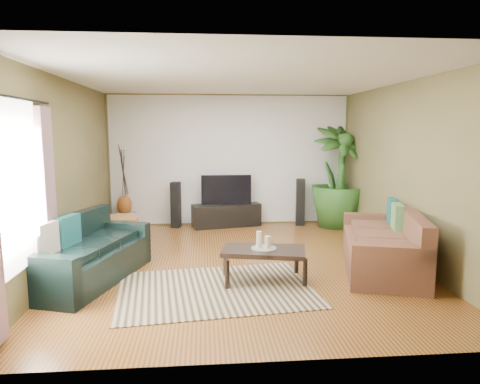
{
  "coord_description": "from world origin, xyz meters",
  "views": [
    {
      "loc": [
        -0.54,
        -6.15,
        1.98
      ],
      "look_at": [
        0.0,
        0.2,
        1.05
      ],
      "focal_mm": 32.0,
      "sensor_mm": 36.0,
      "label": 1
    }
  ],
  "objects": [
    {
      "name": "floor",
      "position": [
        0.0,
        0.0,
        0.0
      ],
      "size": [
        5.5,
        5.5,
        0.0
      ],
      "primitive_type": "plane",
      "color": "brown",
      "rests_on": "ground"
    },
    {
      "name": "ceiling",
      "position": [
        0.0,
        0.0,
        2.7
      ],
      "size": [
        5.5,
        5.5,
        0.0
      ],
      "primitive_type": "plane",
      "rotation": [
        3.14,
        0.0,
        0.0
      ],
      "color": "white",
      "rests_on": "ground"
    },
    {
      "name": "wall_back",
      "position": [
        0.0,
        2.75,
        1.35
      ],
      "size": [
        5.0,
        0.0,
        5.0
      ],
      "primitive_type": "plane",
      "rotation": [
        1.57,
        0.0,
        0.0
      ],
      "color": "brown",
      "rests_on": "ground"
    },
    {
      "name": "wall_front",
      "position": [
        0.0,
        -2.75,
        1.35
      ],
      "size": [
        5.0,
        0.0,
        5.0
      ],
      "primitive_type": "plane",
      "rotation": [
        -1.57,
        0.0,
        0.0
      ],
      "color": "brown",
      "rests_on": "ground"
    },
    {
      "name": "wall_left",
      "position": [
        -2.5,
        0.0,
        1.35
      ],
      "size": [
        0.0,
        5.5,
        5.5
      ],
      "primitive_type": "plane",
      "rotation": [
        1.57,
        0.0,
        1.57
      ],
      "color": "brown",
      "rests_on": "ground"
    },
    {
      "name": "wall_right",
      "position": [
        2.5,
        0.0,
        1.35
      ],
      "size": [
        0.0,
        5.5,
        5.5
      ],
      "primitive_type": "plane",
      "rotation": [
        1.57,
        0.0,
        -1.57
      ],
      "color": "brown",
      "rests_on": "ground"
    },
    {
      "name": "backwall_panel",
      "position": [
        0.0,
        2.74,
        1.35
      ],
      "size": [
        4.9,
        0.0,
        4.9
      ],
      "primitive_type": "plane",
      "rotation": [
        1.57,
        0.0,
        0.0
      ],
      "color": "white",
      "rests_on": "ground"
    },
    {
      "name": "window_pane",
      "position": [
        -2.48,
        -1.6,
        1.4
      ],
      "size": [
        0.0,
        1.8,
        1.8
      ],
      "primitive_type": "plane",
      "rotation": [
        1.57,
        0.0,
        1.57
      ],
      "color": "white",
      "rests_on": "ground"
    },
    {
      "name": "curtain_far",
      "position": [
        -2.43,
        -0.85,
        1.15
      ],
      "size": [
        0.08,
        0.35,
        2.2
      ],
      "primitive_type": "cube",
      "color": "gray",
      "rests_on": "ground"
    },
    {
      "name": "curtain_rod",
      "position": [
        -2.43,
        -1.6,
        2.3
      ],
      "size": [
        0.03,
        1.9,
        0.03
      ],
      "primitive_type": "cylinder",
      "rotation": [
        1.57,
        0.0,
        0.0
      ],
      "color": "black",
      "rests_on": "ground"
    },
    {
      "name": "sofa_left",
      "position": [
        -2.05,
        -0.56,
        0.42
      ],
      "size": [
        1.39,
        2.11,
        0.85
      ],
      "primitive_type": "cube",
      "rotation": [
        0.0,
        0.0,
        1.26
      ],
      "color": "black",
      "rests_on": "floor"
    },
    {
      "name": "sofa_right",
      "position": [
        1.99,
        -0.38,
        0.42
      ],
      "size": [
        1.52,
        2.33,
        0.85
      ],
      "primitive_type": "cube",
      "rotation": [
        0.0,
        0.0,
        -1.85
      ],
      "color": "brown",
      "rests_on": "floor"
    },
    {
      "name": "area_rug",
      "position": [
        -0.41,
        -1.04,
        0.01
      ],
      "size": [
        2.57,
        1.96,
        0.01
      ],
      "primitive_type": "cube",
      "rotation": [
        0.0,
        0.0,
        0.11
      ],
      "color": "tan",
      "rests_on": "floor"
    },
    {
      "name": "coffee_table",
      "position": [
        0.23,
        -0.77,
        0.22
      ],
      "size": [
        1.17,
        0.8,
        0.44
      ],
      "primitive_type": "cube",
      "rotation": [
        0.0,
        0.0,
        -0.22
      ],
      "color": "black",
      "rests_on": "floor"
    },
    {
      "name": "candle_tray",
      "position": [
        0.23,
        -0.77,
        0.44
      ],
      "size": [
        0.33,
        0.33,
        0.01
      ],
      "primitive_type": "cylinder",
      "color": "gray",
      "rests_on": "coffee_table"
    },
    {
      "name": "candle_tall",
      "position": [
        0.17,
        -0.74,
        0.56
      ],
      "size": [
        0.07,
        0.07,
        0.21
      ],
      "primitive_type": "cylinder",
      "color": "white",
      "rests_on": "candle_tray"
    },
    {
      "name": "candle_mid",
      "position": [
        0.27,
        -0.81,
        0.53
      ],
      "size": [
        0.07,
        0.07,
        0.17
      ],
      "primitive_type": "cylinder",
      "color": "beige",
      "rests_on": "candle_tray"
    },
    {
      "name": "candle_short",
      "position": [
        0.3,
        -0.71,
        0.52
      ],
      "size": [
        0.07,
        0.07,
        0.14
      ],
      "primitive_type": "cylinder",
      "color": "beige",
      "rests_on": "candle_tray"
    },
    {
      "name": "tv_stand",
      "position": [
        -0.09,
        2.5,
        0.23
      ],
      "size": [
        1.45,
        0.71,
        0.46
      ],
      "primitive_type": "cube",
      "rotation": [
        0.0,
        0.0,
        0.22
      ],
      "color": "black",
      "rests_on": "floor"
    },
    {
      "name": "television",
      "position": [
        -0.09,
        2.5,
        0.77
      ],
      "size": [
        1.02,
        0.06,
        0.6
      ],
      "primitive_type": "cube",
      "color": "black",
      "rests_on": "tv_stand"
    },
    {
      "name": "speaker_left",
      "position": [
        -1.12,
        2.5,
        0.47
      ],
      "size": [
        0.22,
        0.23,
        0.93
      ],
      "primitive_type": "cube",
      "rotation": [
        0.0,
        0.0,
        -0.31
      ],
      "color": "black",
      "rests_on": "floor"
    },
    {
      "name": "speaker_right",
      "position": [
        1.46,
        2.5,
        0.49
      ],
      "size": [
        0.2,
        0.22,
        0.97
      ],
      "primitive_type": "cube",
      "rotation": [
        0.0,
        0.0,
        -0.13
      ],
      "color": "black",
      "rests_on": "floor"
    },
    {
      "name": "potted_plant",
      "position": [
        2.21,
        2.33,
        1.04
      ],
      "size": [
        1.42,
        1.42,
        2.07
      ],
      "primitive_type": "imported",
      "rotation": [
        0.0,
        0.0,
        0.26
      ],
      "color": "#25501A",
      "rests_on": "floor"
    },
    {
      "name": "plant_pot",
      "position": [
        2.21,
        2.33,
        0.15
      ],
      "size": [
        0.38,
        0.38,
        0.3
      ],
      "primitive_type": "cylinder",
      "color": "black",
      "rests_on": "floor"
    },
    {
      "name": "pedestal",
      "position": [
        -2.14,
        2.5,
        0.16
      ],
      "size": [
        0.39,
        0.39,
        0.33
      ],
      "primitive_type": "cube",
      "rotation": [
        0.0,
        0.0,
        -0.23
      ],
      "color": "gray",
      "rests_on": "floor"
    },
    {
      "name": "vase",
      "position": [
        -2.14,
        2.5,
        0.47
      ],
      "size": [
        0.3,
        0.3,
        0.42
      ],
      "primitive_type": "ellipsoid",
      "color": "#914D1A",
      "rests_on": "pedestal"
    },
    {
      "name": "side_table",
      "position": [
        -1.91,
        0.83,
        0.29
      ],
      "size": [
        0.61,
        0.61,
        0.57
      ],
      "primitive_type": "cube",
      "rotation": [
        0.0,
        0.0,
        0.13
      ],
      "color": "olive",
      "rests_on": "floor"
    }
  ]
}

